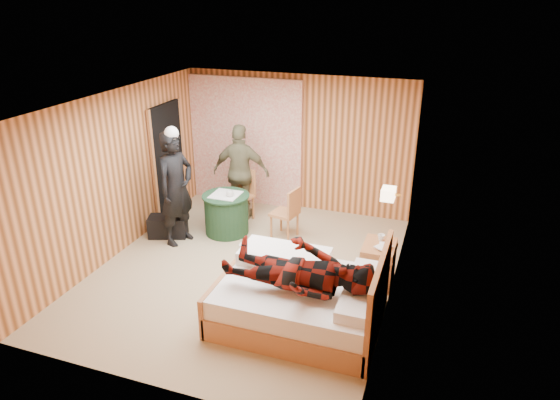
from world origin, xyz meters
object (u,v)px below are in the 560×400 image
(round_table, at_px, (226,213))
(chair_far, at_px, (242,190))
(chair_near, at_px, (289,210))
(man_at_table, at_px, (241,172))
(duffel_bag, at_px, (168,226))
(wall_lamp, at_px, (389,194))
(bed, at_px, (302,298))
(woman_standing, at_px, (176,189))
(man_on_bed, at_px, (299,261))
(nightstand, at_px, (378,263))

(round_table, distance_m, chair_far, 0.66)
(round_table, height_order, chair_near, chair_near)
(round_table, bearing_deg, man_at_table, 90.00)
(duffel_bag, bearing_deg, chair_near, -1.95)
(wall_lamp, relative_size, bed, 0.13)
(duffel_bag, bearing_deg, chair_far, 30.57)
(chair_far, relative_size, woman_standing, 0.50)
(wall_lamp, xyz_separation_m, man_at_table, (-2.71, 1.25, -0.44))
(round_table, relative_size, woman_standing, 0.42)
(bed, relative_size, chair_far, 2.13)
(duffel_bag, distance_m, man_on_bed, 3.38)
(nightstand, bearing_deg, chair_near, 150.99)
(bed, height_order, man_on_bed, man_on_bed)
(chair_far, bearing_deg, nightstand, -7.91)
(man_on_bed, bearing_deg, duffel_bag, 148.88)
(wall_lamp, relative_size, duffel_bag, 0.42)
(nightstand, bearing_deg, round_table, 164.50)
(bed, xyz_separation_m, man_on_bed, (0.02, -0.23, 0.65))
(nightstand, distance_m, round_table, 2.77)
(round_table, height_order, woman_standing, woman_standing)
(round_table, bearing_deg, chair_near, 8.44)
(man_at_table, bearing_deg, duffel_bag, 44.53)
(woman_standing, bearing_deg, bed, -102.32)
(chair_far, xyz_separation_m, woman_standing, (-0.62, -1.17, 0.39))
(round_table, bearing_deg, woman_standing, -137.74)
(round_table, height_order, duffel_bag, round_table)
(wall_lamp, height_order, chair_far, wall_lamp)
(nightstand, distance_m, duffel_bag, 3.56)
(nightstand, xyz_separation_m, round_table, (-2.67, 0.74, 0.04))
(man_on_bed, bearing_deg, bed, 96.00)
(bed, xyz_separation_m, chair_near, (-0.86, 2.08, 0.20))
(nightstand, height_order, man_on_bed, man_on_bed)
(bed, relative_size, nightstand, 3.21)
(chair_near, bearing_deg, man_on_bed, 32.48)
(duffel_bag, bearing_deg, nightstand, -24.01)
(chair_far, bearing_deg, bed, -34.00)
(nightstand, xyz_separation_m, woman_standing, (-3.27, 0.20, 0.62))
(chair_near, distance_m, man_on_bed, 2.51)
(duffel_bag, bearing_deg, wall_lamp, -21.54)
(round_table, height_order, man_on_bed, man_on_bed)
(chair_far, bearing_deg, wall_lamp, -4.89)
(duffel_bag, relative_size, woman_standing, 0.33)
(wall_lamp, height_order, bed, wall_lamp)
(bed, bearing_deg, chair_near, 112.55)
(chair_far, height_order, man_on_bed, man_on_bed)
(round_table, xyz_separation_m, chair_near, (1.05, 0.16, 0.16))
(chair_near, bearing_deg, bed, 33.99)
(man_at_table, bearing_deg, bed, 119.55)
(chair_far, xyz_separation_m, duffel_bag, (-0.91, -1.07, -0.36))
(nightstand, height_order, chair_near, chair_near)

